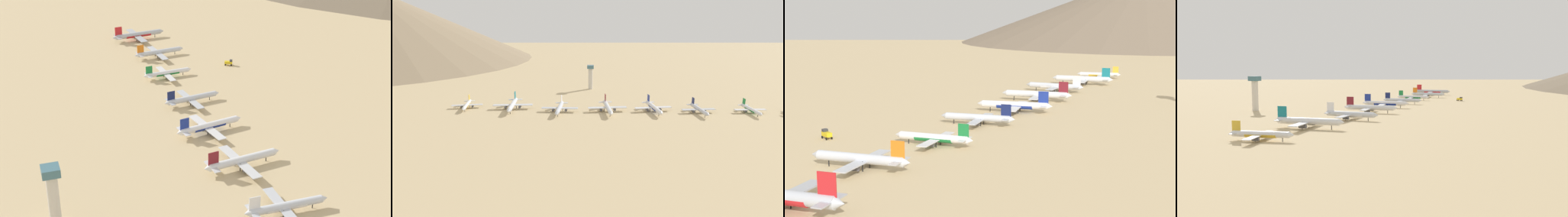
# 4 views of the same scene
# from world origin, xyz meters

# --- Properties ---
(ground_plane) EXTENTS (1927.38, 1927.38, 0.00)m
(ground_plane) POSITION_xyz_m (0.00, 0.00, 0.00)
(ground_plane) COLOR tan
(parked_jet_0) EXTENTS (32.63, 26.74, 9.47)m
(parked_jet_0) POSITION_xyz_m (-6.75, -163.22, 3.15)
(parked_jet_0) COLOR silver
(parked_jet_0) RESTS_ON ground
(parked_jet_1) EXTENTS (42.58, 34.69, 12.28)m
(parked_jet_1) POSITION_xyz_m (-5.33, -121.83, 4.13)
(parked_jet_1) COLOR silver
(parked_jet_1) RESTS_ON ground
(parked_jet_2) EXTENTS (38.28, 31.01, 11.07)m
(parked_jet_2) POSITION_xyz_m (1.74, -79.68, 3.68)
(parked_jet_2) COLOR silver
(parked_jet_2) RESTS_ON ground
(parked_jet_3) EXTENTS (40.98, 33.43, 11.82)m
(parked_jet_3) POSITION_xyz_m (-0.73, -38.78, 3.98)
(parked_jet_3) COLOR silver
(parked_jet_3) RESTS_ON ground
(parked_jet_4) EXTENTS (39.21, 32.08, 11.35)m
(parked_jet_4) POSITION_xyz_m (-2.59, 0.50, 3.78)
(parked_jet_4) COLOR white
(parked_jet_4) RESTS_ON ground
(parked_jet_5) EXTENTS (35.42, 28.91, 10.22)m
(parked_jet_5) POSITION_xyz_m (0.45, 37.99, 3.44)
(parked_jet_5) COLOR silver
(parked_jet_5) RESTS_ON ground
(parked_jet_6) EXTENTS (33.11, 26.93, 9.54)m
(parked_jet_6) POSITION_xyz_m (-1.25, 81.66, 3.17)
(parked_jet_6) COLOR white
(parked_jet_6) RESTS_ON ground
(parked_jet_7) EXTENTS (36.77, 29.97, 10.60)m
(parked_jet_7) POSITION_xyz_m (4.19, 120.58, 3.57)
(parked_jet_7) COLOR silver
(parked_jet_7) RESTS_ON ground
(parked_jet_8) EXTENTS (41.37, 33.73, 11.93)m
(parked_jet_8) POSITION_xyz_m (-0.16, 162.29, 3.97)
(parked_jet_8) COLOR #B2B7C1
(parked_jet_8) RESTS_ON ground
(service_truck) EXTENTS (5.70, 4.56, 3.90)m
(service_truck) POSITION_xyz_m (44.58, 89.38, 2.08)
(service_truck) COLOR yellow
(service_truck) RESTS_ON ground
(control_tower) EXTENTS (7.20, 7.20, 26.75)m
(control_tower) POSITION_xyz_m (-89.34, -56.09, 15.04)
(control_tower) COLOR beige
(control_tower) RESTS_ON ground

